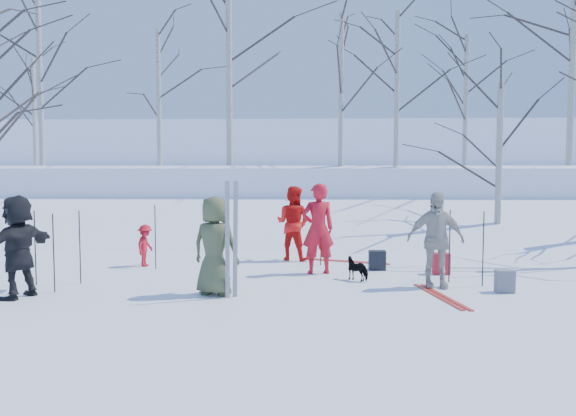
{
  "coord_description": "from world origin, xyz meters",
  "views": [
    {
      "loc": [
        0.43,
        -9.77,
        2.09
      ],
      "look_at": [
        0.0,
        1.5,
        1.3
      ],
      "focal_mm": 35.0,
      "sensor_mm": 36.0,
      "label": 1
    }
  ],
  "objects_px": {
    "skier_red_seated": "(145,245)",
    "backpack_grey": "(505,281)",
    "skier_grey_west": "(18,247)",
    "dog": "(358,269)",
    "skier_red_north": "(318,229)",
    "skier_olive_center": "(215,246)",
    "skier_cream_east": "(435,240)",
    "backpack_red": "(441,264)",
    "backpack_dark": "(377,260)",
    "skier_redor_behind": "(293,223)"
  },
  "relations": [
    {
      "from": "skier_red_seated",
      "to": "backpack_grey",
      "type": "distance_m",
      "value": 7.21
    },
    {
      "from": "skier_grey_west",
      "to": "dog",
      "type": "height_order",
      "value": "skier_grey_west"
    },
    {
      "from": "skier_red_north",
      "to": "dog",
      "type": "xyz_separation_m",
      "value": [
        0.74,
        -0.66,
        -0.68
      ]
    },
    {
      "from": "skier_olive_center",
      "to": "skier_grey_west",
      "type": "xyz_separation_m",
      "value": [
        -3.15,
        -0.33,
        0.02
      ]
    },
    {
      "from": "skier_red_north",
      "to": "dog",
      "type": "height_order",
      "value": "skier_red_north"
    },
    {
      "from": "skier_cream_east",
      "to": "skier_red_seated",
      "type": "bearing_deg",
      "value": 161.45
    },
    {
      "from": "skier_red_seated",
      "to": "backpack_grey",
      "type": "bearing_deg",
      "value": -100.44
    },
    {
      "from": "backpack_red",
      "to": "backpack_grey",
      "type": "xyz_separation_m",
      "value": [
        0.69,
        -1.62,
        -0.02
      ]
    },
    {
      "from": "backpack_red",
      "to": "skier_grey_west",
      "type": "bearing_deg",
      "value": -162.46
    },
    {
      "from": "skier_olive_center",
      "to": "skier_cream_east",
      "type": "distance_m",
      "value": 3.84
    },
    {
      "from": "skier_red_seated",
      "to": "backpack_dark",
      "type": "distance_m",
      "value": 4.93
    },
    {
      "from": "skier_redor_behind",
      "to": "dog",
      "type": "bearing_deg",
      "value": 141.78
    },
    {
      "from": "skier_redor_behind",
      "to": "skier_red_seated",
      "type": "relative_size",
      "value": 1.89
    },
    {
      "from": "dog",
      "to": "backpack_red",
      "type": "relative_size",
      "value": 1.24
    },
    {
      "from": "skier_red_seated",
      "to": "backpack_red",
      "type": "bearing_deg",
      "value": -88.13
    },
    {
      "from": "skier_red_north",
      "to": "skier_grey_west",
      "type": "distance_m",
      "value": 5.39
    },
    {
      "from": "skier_olive_center",
      "to": "backpack_red",
      "type": "height_order",
      "value": "skier_olive_center"
    },
    {
      "from": "dog",
      "to": "skier_grey_west",
      "type": "bearing_deg",
      "value": -34.01
    },
    {
      "from": "skier_cream_east",
      "to": "backpack_red",
      "type": "relative_size",
      "value": 4.04
    },
    {
      "from": "skier_redor_behind",
      "to": "backpack_red",
      "type": "bearing_deg",
      "value": 173.95
    },
    {
      "from": "backpack_red",
      "to": "backpack_dark",
      "type": "relative_size",
      "value": 1.05
    },
    {
      "from": "dog",
      "to": "backpack_dark",
      "type": "xyz_separation_m",
      "value": [
        0.49,
        1.11,
        -0.02
      ]
    },
    {
      "from": "skier_redor_behind",
      "to": "backpack_dark",
      "type": "height_order",
      "value": "skier_redor_behind"
    },
    {
      "from": "skier_red_north",
      "to": "dog",
      "type": "relative_size",
      "value": 3.45
    },
    {
      "from": "backpack_red",
      "to": "backpack_dark",
      "type": "distance_m",
      "value": 1.29
    },
    {
      "from": "skier_grey_west",
      "to": "backpack_red",
      "type": "bearing_deg",
      "value": 128.15
    },
    {
      "from": "dog",
      "to": "backpack_grey",
      "type": "distance_m",
      "value": 2.58
    },
    {
      "from": "skier_red_seated",
      "to": "backpack_red",
      "type": "relative_size",
      "value": 2.14
    },
    {
      "from": "dog",
      "to": "backpack_dark",
      "type": "distance_m",
      "value": 1.22
    },
    {
      "from": "backpack_dark",
      "to": "skier_cream_east",
      "type": "bearing_deg",
      "value": -64.54
    },
    {
      "from": "skier_cream_east",
      "to": "backpack_grey",
      "type": "distance_m",
      "value": 1.33
    },
    {
      "from": "skier_red_north",
      "to": "skier_grey_west",
      "type": "xyz_separation_m",
      "value": [
        -4.88,
        -2.3,
        -0.06
      ]
    },
    {
      "from": "skier_cream_east",
      "to": "skier_grey_west",
      "type": "relative_size",
      "value": 1.01
    },
    {
      "from": "skier_red_seated",
      "to": "skier_cream_east",
      "type": "xyz_separation_m",
      "value": [
        5.73,
        -1.94,
        0.4
      ]
    },
    {
      "from": "skier_cream_east",
      "to": "backpack_grey",
      "type": "relative_size",
      "value": 4.46
    },
    {
      "from": "dog",
      "to": "backpack_red",
      "type": "bearing_deg",
      "value": 151.24
    },
    {
      "from": "backpack_red",
      "to": "backpack_dark",
      "type": "height_order",
      "value": "backpack_red"
    },
    {
      "from": "skier_red_north",
      "to": "skier_cream_east",
      "type": "distance_m",
      "value": 2.39
    },
    {
      "from": "backpack_red",
      "to": "backpack_dark",
      "type": "xyz_separation_m",
      "value": [
        -1.21,
        0.44,
        -0.01
      ]
    },
    {
      "from": "backpack_grey",
      "to": "backpack_red",
      "type": "bearing_deg",
      "value": 113.05
    },
    {
      "from": "backpack_dark",
      "to": "dog",
      "type": "bearing_deg",
      "value": -113.95
    },
    {
      "from": "skier_red_north",
      "to": "skier_red_seated",
      "type": "distance_m",
      "value": 3.78
    },
    {
      "from": "skier_cream_east",
      "to": "dog",
      "type": "height_order",
      "value": "skier_cream_east"
    },
    {
      "from": "dog",
      "to": "backpack_dark",
      "type": "bearing_deg",
      "value": -164.26
    },
    {
      "from": "backpack_grey",
      "to": "skier_red_seated",
      "type": "bearing_deg",
      "value": 161.35
    },
    {
      "from": "skier_redor_behind",
      "to": "backpack_dark",
      "type": "distance_m",
      "value": 2.25
    },
    {
      "from": "dog",
      "to": "backpack_red",
      "type": "xyz_separation_m",
      "value": [
        1.71,
        0.67,
        -0.01
      ]
    },
    {
      "from": "skier_grey_west",
      "to": "backpack_dark",
      "type": "bearing_deg",
      "value": 134.85
    },
    {
      "from": "skier_olive_center",
      "to": "skier_grey_west",
      "type": "bearing_deg",
      "value": 24.35
    },
    {
      "from": "skier_red_north",
      "to": "dog",
      "type": "bearing_deg",
      "value": 125.05
    }
  ]
}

